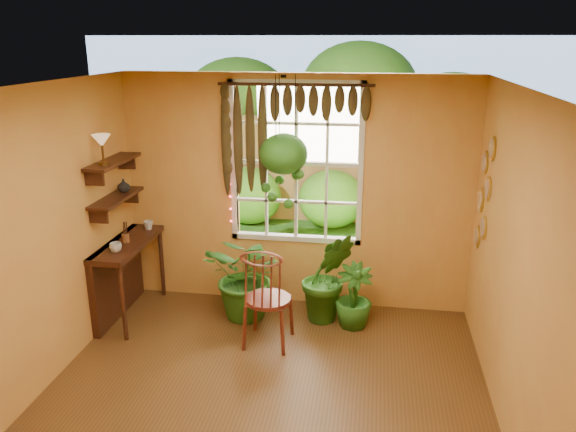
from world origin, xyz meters
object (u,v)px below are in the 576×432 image
windsor_chair (267,312)px  hanging_basket (284,157)px  counter_ledge (121,270)px  potted_plant_mid (328,277)px  potted_plant_left (249,276)px

windsor_chair → hanging_basket: size_ratio=0.89×
counter_ledge → potted_plant_mid: potted_plant_mid is taller
windsor_chair → potted_plant_mid: 0.86m
counter_ledge → windsor_chair: size_ratio=0.95×
windsor_chair → potted_plant_left: bearing=124.4°
counter_ledge → potted_plant_left: potted_plant_left is taller
potted_plant_mid → windsor_chair: bearing=-131.7°
windsor_chair → potted_plant_mid: windsor_chair is taller
windsor_chair → potted_plant_left: (-0.32, 0.55, 0.14)m
windsor_chair → potted_plant_left: size_ratio=1.24×
potted_plant_left → hanging_basket: (0.36, 0.23, 1.32)m
potted_plant_mid → hanging_basket: 1.42m
potted_plant_mid → hanging_basket: size_ratio=0.74×
hanging_basket → potted_plant_left: bearing=-147.6°
counter_ledge → hanging_basket: bearing=11.9°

